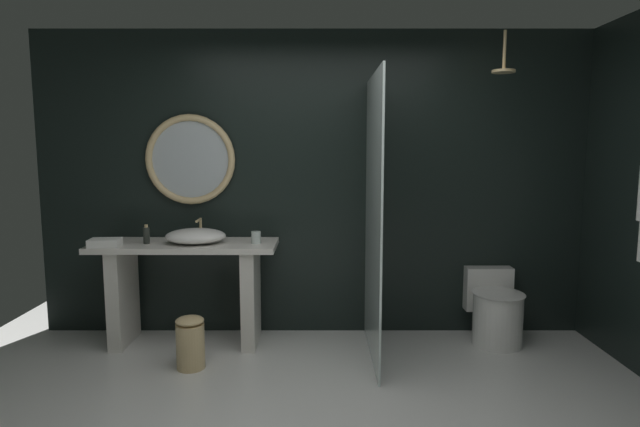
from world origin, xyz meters
The scene contains 11 objects.
back_wall_panel centered at (0.00, 1.90, 1.30)m, with size 4.80×0.10×2.60m, color black.
vanity_counter centered at (-1.08, 1.56, 0.53)m, with size 1.49×0.54×0.85m.
vessel_sink centered at (-0.99, 1.53, 0.91)m, with size 0.49×0.40×0.18m.
tumbler_cup centered at (-0.50, 1.53, 0.90)m, with size 0.08×0.08×0.10m, color silver.
soap_dispenser centered at (-1.38, 1.52, 0.92)m, with size 0.05×0.05×0.16m.
round_wall_mirror centered at (-1.08, 1.81, 1.52)m, with size 0.76×0.06×0.76m.
shower_glass_panel centered at (0.43, 1.30, 1.08)m, with size 0.02×1.11×2.16m, color silver.
rain_shower_head centered at (1.42, 1.44, 2.23)m, with size 0.18×0.18×0.31m.
toilet centered at (1.49, 1.60, 0.27)m, with size 0.42×0.60×0.59m.
waste_bin centered at (-0.93, 1.06, 0.20)m, with size 0.21×0.21×0.39m.
folded_hand_towel centered at (-1.66, 1.39, 0.88)m, with size 0.23×0.16×0.06m, color white.
Camera 1 is at (0.02, -2.63, 1.62)m, focal length 29.31 mm.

